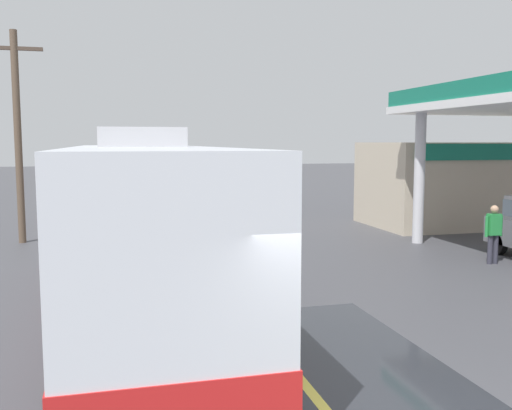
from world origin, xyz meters
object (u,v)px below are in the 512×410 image
(coach_bus_main, at_px, (144,232))
(car_trailing_behind_bus, at_px, (111,197))
(minibus_opposing_lane, at_px, (210,178))
(pedestrian_near_pump, at_px, (494,231))

(coach_bus_main, xyz_separation_m, car_trailing_behind_bus, (-0.58, 14.69, -0.71))
(minibus_opposing_lane, xyz_separation_m, car_trailing_behind_bus, (-5.22, -4.76, -0.46))
(pedestrian_near_pump, distance_m, car_trailing_behind_bus, 15.82)
(coach_bus_main, height_order, minibus_opposing_lane, coach_bus_main)
(minibus_opposing_lane, relative_size, car_trailing_behind_bus, 1.46)
(car_trailing_behind_bus, bearing_deg, pedestrian_near_pump, -49.08)
(minibus_opposing_lane, relative_size, pedestrian_near_pump, 3.69)
(minibus_opposing_lane, bearing_deg, pedestrian_near_pump, -72.89)
(coach_bus_main, relative_size, car_trailing_behind_bus, 2.63)
(pedestrian_near_pump, xyz_separation_m, car_trailing_behind_bus, (-10.36, 11.96, 0.08))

